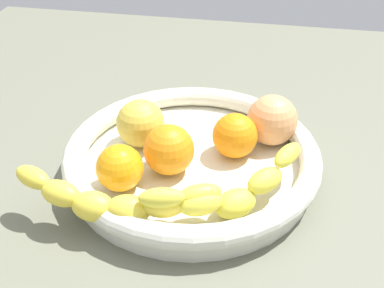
{
  "coord_description": "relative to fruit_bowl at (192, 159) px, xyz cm",
  "views": [
    {
      "loc": [
        -10.16,
        53.24,
        45.2
      ],
      "look_at": [
        0.0,
        0.0,
        7.99
      ],
      "focal_mm": 45.81,
      "sensor_mm": 36.0,
      "label": 1
    }
  ],
  "objects": [
    {
      "name": "orange_mid_left",
      "position": [
        2.63,
        2.4,
        2.82
      ],
      "size": [
        6.75,
        6.75,
        6.75
      ],
      "primitive_type": "sphere",
      "color": "orange",
      "rests_on": "fruit_bowl"
    },
    {
      "name": "fruit_bowl",
      "position": [
        0.0,
        0.0,
        0.0
      ],
      "size": [
        34.9,
        34.9,
        4.94
      ],
      "color": "silver",
      "rests_on": "kitchen_counter"
    },
    {
      "name": "apple_yellow",
      "position": [
        8.02,
        -3.09,
        2.89
      ],
      "size": [
        6.88,
        6.88,
        6.88
      ],
      "primitive_type": "sphere",
      "color": "gold",
      "rests_on": "fruit_bowl"
    },
    {
      "name": "kitchen_counter",
      "position": [
        0.0,
        0.0,
        -4.04
      ],
      "size": [
        120.0,
        120.0,
        3.0
      ],
      "primitive_type": "cube",
      "color": "#646654",
      "rests_on": "ground"
    },
    {
      "name": "orange_mid_right",
      "position": [
        -5.44,
        -2.9,
        2.58
      ],
      "size": [
        6.26,
        6.26,
        6.26
      ],
      "primitive_type": "sphere",
      "color": "orange",
      "rests_on": "fruit_bowl"
    },
    {
      "name": "banana_draped_left",
      "position": [
        6.96,
        12.93,
        2.42
      ],
      "size": [
        25.89,
        6.72,
        4.69
      ],
      "color": "yellow",
      "rests_on": "fruit_bowl"
    },
    {
      "name": "orange_front",
      "position": [
        7.93,
        6.94,
        2.48
      ],
      "size": [
        6.06,
        6.06,
        6.06
      ],
      "primitive_type": "sphere",
      "color": "orange",
      "rests_on": "fruit_bowl"
    },
    {
      "name": "banana_draped_right",
      "position": [
        -6.59,
        8.87,
        2.59
      ],
      "size": [
        18.52,
        15.45,
        5.81
      ],
      "color": "yellow",
      "rests_on": "fruit_bowl"
    },
    {
      "name": "peach_blush",
      "position": [
        -10.24,
        -7.13,
        3.08
      ],
      "size": [
        7.27,
        7.27,
        7.27
      ],
      "primitive_type": "sphere",
      "color": "#E79C62",
      "rests_on": "fruit_bowl"
    }
  ]
}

